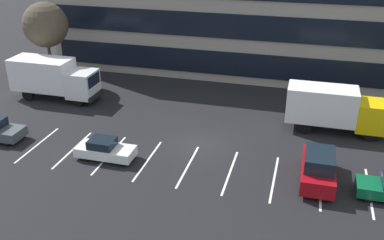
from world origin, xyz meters
TOP-DOWN VIEW (x-y plane):
  - ground_plane at (0.00, 0.00)m, footprint 120.00×120.00m
  - office_building at (0.00, 17.95)m, footprint 38.36×10.34m
  - lot_markings at (0.00, -3.21)m, footprint 22.54×5.40m
  - box_truck_yellow at (9.08, 4.70)m, footprint 7.35×2.43m
  - box_truck_white at (-14.64, 4.92)m, footprint 7.77×2.57m
  - sedan_white at (-5.65, -3.68)m, footprint 3.95×1.65m
  - suv_maroon at (8.15, -2.90)m, footprint 1.98×4.67m
  - bare_tree at (-17.00, 8.39)m, footprint 4.16×4.16m

SIDE VIEW (x-z plane):
  - ground_plane at x=0.00m, z-range 0.00..0.00m
  - lot_markings at x=0.00m, z-range 0.00..0.01m
  - sedan_white at x=-5.65m, z-range -0.04..1.37m
  - suv_maroon at x=8.15m, z-range -0.04..2.08m
  - box_truck_yellow at x=9.08m, z-range 0.21..3.62m
  - box_truck_white at x=-14.64m, z-range 0.23..3.83m
  - bare_tree at x=-17.00m, z-range 1.80..9.60m
  - office_building at x=0.00m, z-range 0.00..14.40m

